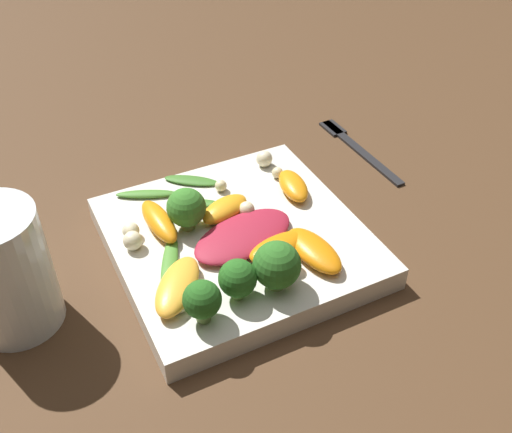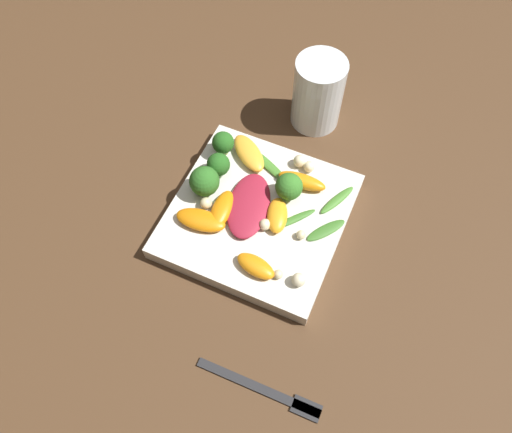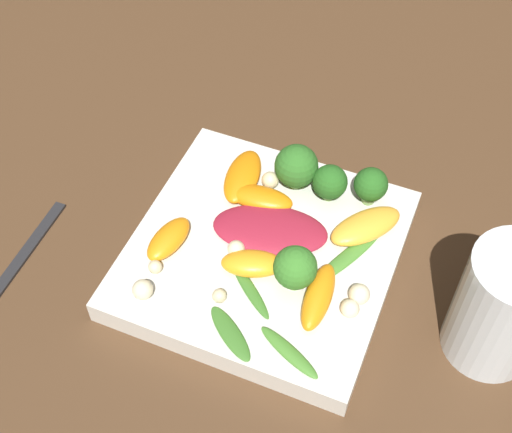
{
  "view_description": "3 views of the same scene",
  "coord_description": "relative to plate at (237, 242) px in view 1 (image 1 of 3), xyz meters",
  "views": [
    {
      "loc": [
        0.19,
        0.41,
        0.42
      ],
      "look_at": [
        -0.02,
        0.0,
        0.04
      ],
      "focal_mm": 42.0,
      "sensor_mm": 36.0,
      "label": 1
    },
    {
      "loc": [
        -0.33,
        -0.14,
        0.64
      ],
      "look_at": [
        -0.01,
        -0.0,
        0.03
      ],
      "focal_mm": 35.0,
      "sensor_mm": 36.0,
      "label": 2
    },
    {
      "loc": [
        0.14,
        -0.37,
        0.56
      ],
      "look_at": [
        -0.02,
        0.02,
        0.04
      ],
      "focal_mm": 50.0,
      "sensor_mm": 36.0,
      "label": 3
    }
  ],
  "objects": [
    {
      "name": "orange_segment_1",
      "position": [
        0.08,
        0.05,
        0.02
      ],
      "size": [
        0.07,
        0.08,
        0.02
      ],
      "color": "#FCAD33",
      "rests_on": "plate"
    },
    {
      "name": "plate",
      "position": [
        0.0,
        0.0,
        0.0
      ],
      "size": [
        0.24,
        0.24,
        0.03
      ],
      "color": "silver",
      "rests_on": "ground_plane"
    },
    {
      "name": "drinking_glass",
      "position": [
        0.21,
        -0.01,
        0.05
      ],
      "size": [
        0.08,
        0.08,
        0.12
      ],
      "color": "white",
      "rests_on": "ground_plane"
    },
    {
      "name": "macadamia_nut_3",
      "position": [
        0.09,
        0.07,
        0.02
      ],
      "size": [
        0.01,
        0.01,
        0.01
      ],
      "color": "beige",
      "rests_on": "plate"
    },
    {
      "name": "broccoli_floret_2",
      "position": [
        0.0,
        0.08,
        0.04
      ],
      "size": [
        0.04,
        0.04,
        0.05
      ],
      "color": "#84AD5B",
      "rests_on": "plate"
    },
    {
      "name": "orange_segment_3",
      "position": [
        -0.08,
        -0.03,
        0.02
      ],
      "size": [
        0.04,
        0.06,
        0.02
      ],
      "color": "orange",
      "rests_on": "plate"
    },
    {
      "name": "arugula_sprig_3",
      "position": [
        0.08,
        0.02,
        0.02
      ],
      "size": [
        0.05,
        0.09,
        0.01
      ],
      "color": "#47842D",
      "rests_on": "plate"
    },
    {
      "name": "arugula_sprig_0",
      "position": [
        0.01,
        -0.1,
        0.02
      ],
      "size": [
        0.06,
        0.05,
        0.0
      ],
      "color": "#3D7528",
      "rests_on": "plate"
    },
    {
      "name": "macadamia_nut_7",
      "position": [
        -0.02,
        -0.02,
        0.02
      ],
      "size": [
        0.02,
        0.02,
        0.02
      ],
      "color": "beige",
      "rests_on": "plate"
    },
    {
      "name": "macadamia_nut_1",
      "position": [
        0.1,
        -0.04,
        0.02
      ],
      "size": [
        0.02,
        0.02,
        0.02
      ],
      "color": "beige",
      "rests_on": "plate"
    },
    {
      "name": "macadamia_nut_4",
      "position": [
        -0.01,
        -0.07,
        0.02
      ],
      "size": [
        0.01,
        0.01,
        0.01
      ],
      "color": "beige",
      "rests_on": "plate"
    },
    {
      "name": "macadamia_nut_6",
      "position": [
        -0.08,
        -0.06,
        0.02
      ],
      "size": [
        0.01,
        0.01,
        0.01
      ],
      "color": "beige",
      "rests_on": "plate"
    },
    {
      "name": "orange_segment_0",
      "position": [
        0.07,
        -0.04,
        0.02
      ],
      "size": [
        0.03,
        0.07,
        0.02
      ],
      "color": "orange",
      "rests_on": "plate"
    },
    {
      "name": "orange_segment_5",
      "position": [
        -0.05,
        0.07,
        0.02
      ],
      "size": [
        0.04,
        0.08,
        0.02
      ],
      "color": "orange",
      "rests_on": "plate"
    },
    {
      "name": "macadamia_nut_0",
      "position": [
        0.1,
        -0.02,
        0.02
      ],
      "size": [
        0.02,
        0.02,
        0.02
      ],
      "color": "beige",
      "rests_on": "plate"
    },
    {
      "name": "orange_segment_2",
      "position": [
        -0.02,
        0.05,
        0.02
      ],
      "size": [
        0.07,
        0.04,
        0.02
      ],
      "color": "orange",
      "rests_on": "plate"
    },
    {
      "name": "broccoli_floret_1",
      "position": [
        0.07,
        0.09,
        0.04
      ],
      "size": [
        0.03,
        0.03,
        0.04
      ],
      "color": "#7A9E51",
      "rests_on": "plate"
    },
    {
      "name": "fork",
      "position": [
        -0.22,
        -0.11,
        -0.01
      ],
      "size": [
        0.02,
        0.16,
        0.01
      ],
      "color": "#262628",
      "rests_on": "ground_plane"
    },
    {
      "name": "macadamia_nut_5",
      "position": [
        -0.02,
        0.07,
        0.02
      ],
      "size": [
        0.02,
        0.02,
        0.02
      ],
      "color": "beige",
      "rests_on": "plate"
    },
    {
      "name": "orange_segment_4",
      "position": [
        0.0,
        -0.03,
        0.02
      ],
      "size": [
        0.06,
        0.05,
        0.02
      ],
      "color": "orange",
      "rests_on": "plate"
    },
    {
      "name": "radicchio_leaf_0",
      "position": [
        0.0,
        0.01,
        0.02
      ],
      "size": [
        0.12,
        0.08,
        0.01
      ],
      "color": "maroon",
      "rests_on": "plate"
    },
    {
      "name": "arugula_sprig_2",
      "position": [
        0.06,
        -0.1,
        0.02
      ],
      "size": [
        0.07,
        0.04,
        0.01
      ],
      "color": "#47842D",
      "rests_on": "plate"
    },
    {
      "name": "broccoli_floret_3",
      "position": [
        0.04,
        0.08,
        0.03
      ],
      "size": [
        0.03,
        0.03,
        0.04
      ],
      "color": "#7A9E51",
      "rests_on": "plate"
    },
    {
      "name": "macadamia_nut_2",
      "position": [
        -0.08,
        -0.09,
        0.02
      ],
      "size": [
        0.02,
        0.02,
        0.02
      ],
      "color": "beige",
      "rests_on": "plate"
    },
    {
      "name": "ground_plane",
      "position": [
        0.0,
        0.0,
        -0.01
      ],
      "size": [
        2.4,
        2.4,
        0.0
      ],
      "primitive_type": "plane",
      "color": "#4C331E"
    },
    {
      "name": "arugula_sprig_1",
      "position": [
        0.01,
        -0.05,
        0.02
      ],
      "size": [
        0.06,
        0.05,
        0.0
      ],
      "color": "#3D7528",
      "rests_on": "plate"
    },
    {
      "name": "broccoli_floret_0",
      "position": [
        0.04,
        -0.03,
        0.04
      ],
      "size": [
        0.04,
        0.04,
        0.04
      ],
      "color": "#7A9E51",
      "rests_on": "plate"
    }
  ]
}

